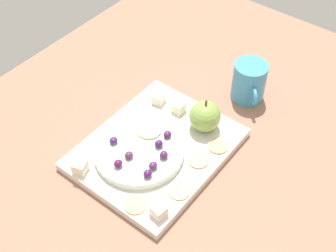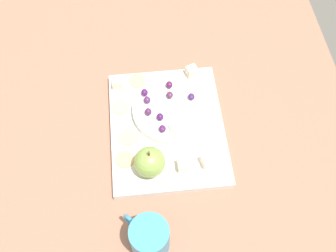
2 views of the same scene
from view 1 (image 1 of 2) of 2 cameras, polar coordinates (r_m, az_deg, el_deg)
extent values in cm
cube|color=#9A6B54|center=(98.15, -0.67, -3.44)|extent=(123.81, 92.19, 4.73)
cube|color=silver|center=(94.67, -1.66, -2.84)|extent=(32.57, 26.43, 1.94)
cylinder|color=white|center=(91.84, -3.71, -3.20)|extent=(18.54, 18.54, 1.87)
sphere|color=#88AC4E|center=(95.19, 4.73, 1.24)|extent=(6.80, 6.80, 6.80)
cylinder|color=brown|center=(92.38, 4.88, 2.97)|extent=(0.50, 0.50, 1.20)
cube|color=#F6F1C8|center=(99.86, 1.38, 2.40)|extent=(2.63, 2.63, 2.54)
cube|color=#F7E0C5|center=(82.82, -1.18, -10.78)|extent=(2.90, 2.90, 2.54)
cube|color=#F5EDCC|center=(101.98, -1.21, 3.56)|extent=(3.07, 3.07, 2.54)
cube|color=#F9EEC4|center=(90.28, -11.15, -5.17)|extent=(3.23, 3.23, 2.54)
cylinder|color=#DEC17D|center=(85.03, -4.18, -9.98)|extent=(4.30, 4.30, 0.40)
cylinder|color=#E2B37A|center=(94.06, 6.40, -2.55)|extent=(4.30, 4.30, 0.40)
cylinder|color=#E2B586|center=(91.42, 3.99, -4.26)|extent=(4.30, 4.30, 0.40)
cylinder|color=beige|center=(86.58, 1.41, -8.27)|extent=(4.30, 4.30, 0.40)
ellipsoid|color=#461A59|center=(90.61, -1.18, -2.29)|extent=(1.77, 1.60, 1.63)
ellipsoid|color=#4E1E55|center=(92.19, -0.23, -1.25)|extent=(1.77, 1.60, 1.42)
ellipsoid|color=#50195E|center=(85.93, -2.61, -6.11)|extent=(1.77, 1.60, 1.63)
ellipsoid|color=#54295F|center=(87.14, -1.92, -5.06)|extent=(1.77, 1.60, 1.56)
ellipsoid|color=#56284B|center=(89.12, -5.00, -3.73)|extent=(1.77, 1.60, 1.47)
ellipsoid|color=#452161|center=(92.00, -6.96, -1.85)|extent=(1.77, 1.60, 1.42)
ellipsoid|color=#551A4C|center=(87.87, -6.38, -4.79)|extent=(1.77, 1.60, 1.66)
ellipsoid|color=#522353|center=(88.71, -0.54, -3.71)|extent=(1.77, 1.60, 1.65)
cylinder|color=beige|center=(93.97, -2.40, -0.47)|extent=(5.22, 5.22, 0.60)
cylinder|color=#3F91C0|center=(105.65, 10.28, 5.62)|extent=(7.75, 7.75, 9.44)
torus|color=#3F91C0|center=(102.05, 10.87, 3.74)|extent=(3.48, 3.30, 4.00)
camera|label=2|loc=(1.01, 28.14, 49.74)|focal=43.41mm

